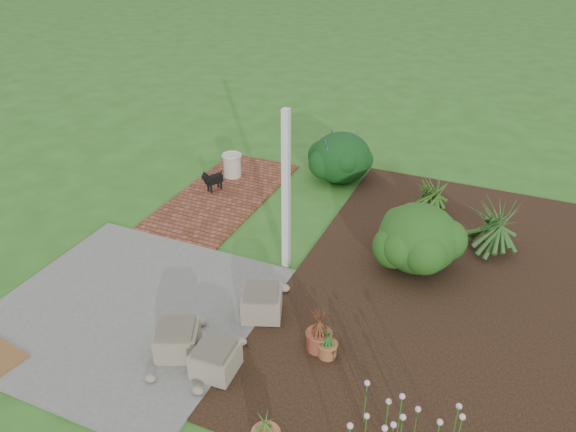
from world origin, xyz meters
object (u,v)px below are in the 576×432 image
at_px(cream_ceramic_urn, 232,166).
at_px(evergreen_shrub, 419,237).
at_px(stone_trough_near, 178,340).
at_px(black_dog, 212,179).

xyz_separation_m(cream_ceramic_urn, evergreen_shrub, (4.03, -1.63, 0.27)).
bearing_deg(evergreen_shrub, stone_trough_near, -126.78).
relative_size(stone_trough_near, black_dog, 1.12).
height_order(stone_trough_near, cream_ceramic_urn, cream_ceramic_urn).
bearing_deg(cream_ceramic_urn, stone_trough_near, -69.14).
distance_m(black_dog, cream_ceramic_urn, 0.72).
relative_size(stone_trough_near, cream_ceramic_urn, 1.11).
bearing_deg(cream_ceramic_urn, evergreen_shrub, -21.97).
relative_size(stone_trough_near, evergreen_shrub, 0.42).
bearing_deg(black_dog, evergreen_shrub, 12.01).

